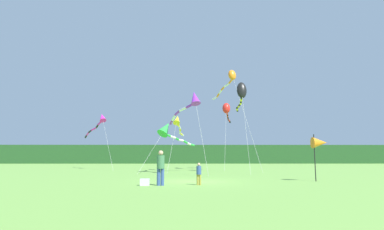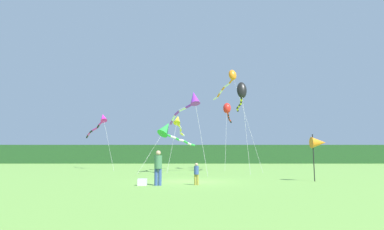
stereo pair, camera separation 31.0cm
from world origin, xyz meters
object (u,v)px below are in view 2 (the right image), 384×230
at_px(kite_purple, 191,102).
at_px(kite_yellow, 179,122).
at_px(cooler_box, 143,182).
at_px(kite_black, 242,92).
at_px(person_adult, 159,166).
at_px(kite_orange, 231,79).
at_px(kite_red, 228,109).
at_px(banner_flag_pole, 319,143).
at_px(kite_green, 168,130).
at_px(kite_magenta, 101,122).
at_px(person_child, 197,173).

xyz_separation_m(kite_purple, kite_yellow, (-1.37, 6.73, -1.03)).
bearing_deg(cooler_box, kite_black, 60.17).
xyz_separation_m(person_adult, kite_purple, (1.67, 9.90, 5.17)).
relative_size(kite_black, kite_purple, 1.15).
relative_size(person_adult, kite_orange, 0.17).
bearing_deg(cooler_box, kite_red, 71.33).
distance_m(person_adult, kite_yellow, 17.14).
bearing_deg(kite_purple, kite_orange, 57.49).
bearing_deg(banner_flag_pole, kite_orange, 104.54).
relative_size(kite_orange, kite_green, 1.87).
xyz_separation_m(person_adult, kite_black, (6.57, 12.89, 6.61)).
relative_size(cooler_box, kite_orange, 0.04).
distance_m(cooler_box, banner_flag_pole, 11.00).
xyz_separation_m(kite_magenta, kite_purple, (10.92, -10.66, 0.57)).
bearing_deg(kite_magenta, kite_green, -40.63).
xyz_separation_m(kite_orange, kite_green, (-6.59, -3.55, -5.92)).
bearing_deg(banner_flag_pole, cooler_box, -165.48).
bearing_deg(banner_flag_pole, person_child, -162.25).
height_order(kite_red, kite_purple, kite_red).
distance_m(kite_magenta, kite_purple, 15.28).
height_order(person_adult, kite_yellow, kite_yellow).
bearing_deg(kite_black, kite_red, 94.50).
bearing_deg(kite_magenta, kite_black, -25.89).
height_order(cooler_box, kite_yellow, kite_yellow).
height_order(kite_magenta, kite_purple, kite_purple).
bearing_deg(kite_orange, kite_yellow, -179.46).
height_order(banner_flag_pole, kite_purple, kite_purple).
height_order(banner_flag_pole, kite_green, kite_green).
distance_m(kite_black, kite_purple, 5.91).
distance_m(person_adult, person_child, 2.08).
bearing_deg(kite_green, cooler_box, -90.99).
xyz_separation_m(cooler_box, kite_purple, (2.49, 9.90, 6.01)).
xyz_separation_m(person_adult, kite_yellow, (0.30, 16.63, 4.14)).
xyz_separation_m(kite_black, kite_yellow, (-6.27, 3.74, -2.48)).
bearing_deg(person_adult, kite_red, 73.45).
relative_size(person_child, kite_green, 0.20).
height_order(cooler_box, kite_black, kite_black).
relative_size(person_adult, kite_green, 0.31).
relative_size(banner_flag_pole, kite_red, 0.36).
distance_m(kite_red, kite_orange, 4.54).
distance_m(person_adult, banner_flag_pole, 10.08).
bearing_deg(kite_orange, person_adult, -109.77).
bearing_deg(kite_yellow, banner_flag_pole, -56.20).
bearing_deg(person_child, cooler_box, -174.52).
bearing_deg(kite_magenta, person_adult, -65.78).
xyz_separation_m(person_child, kite_black, (4.54, 12.61, 6.98)).
bearing_deg(kite_purple, kite_red, 67.18).
bearing_deg(kite_black, kite_orange, 98.56).
bearing_deg(person_child, kite_red, 78.71).
bearing_deg(kite_green, kite_orange, 28.32).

